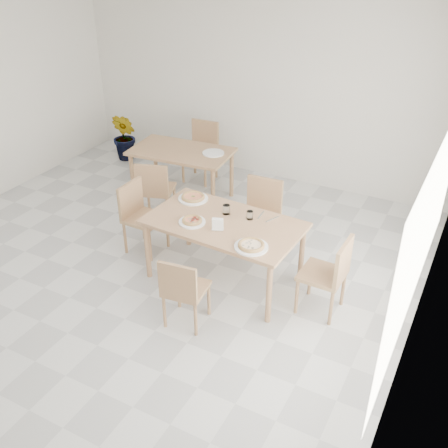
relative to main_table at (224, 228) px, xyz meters
The scene contains 22 objects.
room 2.23m from the main_table, 10.25° to the right, with size 7.28×7.00×7.00m.
main_table is the anchor object (origin of this frame).
chair_south 0.91m from the main_table, 88.82° to the right, with size 0.44×0.44×0.80m.
chair_north 0.82m from the main_table, 84.47° to the left, with size 0.47×0.47×0.91m.
chair_west 1.23m from the main_table, behind, with size 0.44×0.44×0.87m.
chair_east 1.23m from the main_table, ahead, with size 0.44×0.44×0.87m.
plate_margherita 0.64m from the main_table, 152.42° to the left, with size 0.35×0.35×0.02m, color white.
plate_mushroom 0.58m from the main_table, 34.12° to the right, with size 0.34×0.34×0.02m, color white.
plate_pepperoni 0.35m from the main_table, 148.72° to the right, with size 0.29×0.29×0.02m, color white.
pizza_margherita 0.64m from the main_table, 152.42° to the left, with size 0.29×0.29×0.03m.
pizza_mushroom 0.59m from the main_table, 34.12° to the right, with size 0.31×0.31×0.03m.
pizza_pepperoni 0.36m from the main_table, 148.72° to the right, with size 0.23×0.23×0.03m.
tumbler_a 0.22m from the main_table, 109.75° to the left, with size 0.08×0.08×0.11m, color white.
tumbler_b 0.31m from the main_table, 40.93° to the left, with size 0.07×0.07×0.09m, color white.
napkin_holder 0.24m from the main_table, 82.34° to the right, with size 0.14×0.10×0.14m.
fork_a 0.44m from the main_table, 47.75° to the left, with size 0.02×0.19×0.01m, color silver.
fork_b 0.53m from the main_table, 33.64° to the left, with size 0.02×0.19×0.01m, color silver.
second_table 2.10m from the main_table, 134.70° to the left, with size 1.47×0.92×0.75m.
chair_back_s 1.61m from the main_table, 152.79° to the left, with size 0.55×0.55×0.88m.
chair_back_n 2.73m from the main_table, 125.19° to the left, with size 0.47×0.47×0.91m.
plate_empty 1.90m from the main_table, 122.53° to the left, with size 0.30×0.30×0.02m, color white.
potted_plant 3.81m from the main_table, 143.81° to the left, with size 0.46×0.37×0.83m, color #1F6725.
Camera 1 is at (3.23, -3.63, 3.57)m, focal length 42.00 mm.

